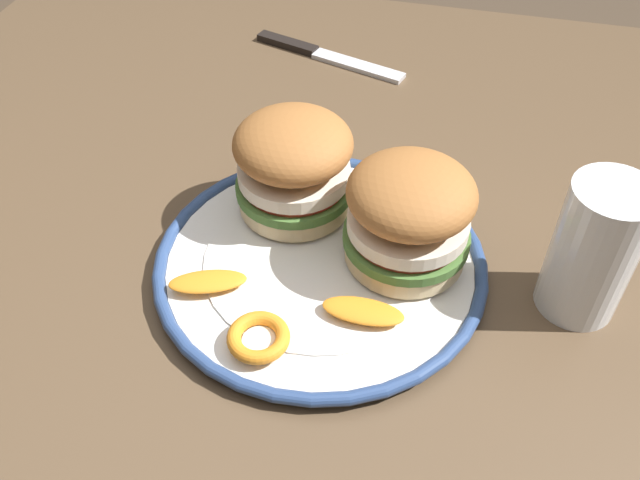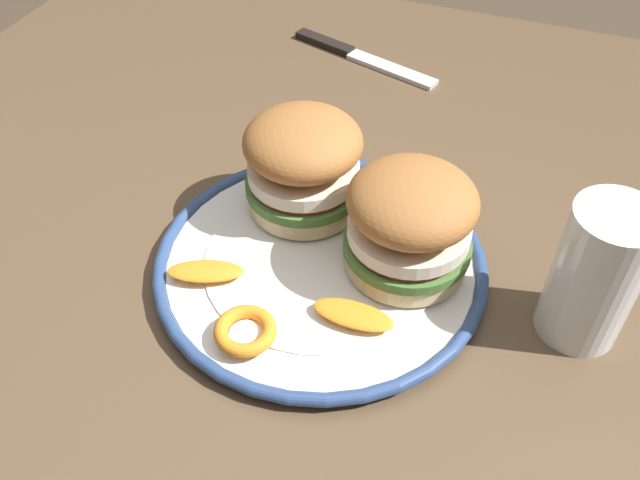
% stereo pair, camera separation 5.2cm
% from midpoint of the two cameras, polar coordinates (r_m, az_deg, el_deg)
% --- Properties ---
extents(dining_table, '(1.14, 1.07, 0.76)m').
position_cam_midpoint_polar(dining_table, '(0.72, -6.30, -7.21)').
color(dining_table, brown).
rests_on(dining_table, ground).
extents(dinner_plate, '(0.31, 0.31, 0.02)m').
position_cam_midpoint_polar(dinner_plate, '(0.62, -2.38, -2.10)').
color(dinner_plate, white).
rests_on(dinner_plate, dining_table).
extents(sandwich_half_left, '(0.14, 0.14, 0.10)m').
position_cam_midpoint_polar(sandwich_half_left, '(0.64, -4.59, 6.38)').
color(sandwich_half_left, beige).
rests_on(sandwich_half_left, dinner_plate).
extents(sandwich_half_right, '(0.15, 0.15, 0.10)m').
position_cam_midpoint_polar(sandwich_half_right, '(0.58, 5.07, 2.13)').
color(sandwich_half_right, beige).
rests_on(sandwich_half_right, dinner_plate).
extents(orange_peel_curled, '(0.06, 0.06, 0.01)m').
position_cam_midpoint_polar(orange_peel_curled, '(0.55, -7.94, -8.33)').
color(orange_peel_curled, orange).
rests_on(orange_peel_curled, dinner_plate).
extents(orange_peel_strip_long, '(0.05, 0.07, 0.01)m').
position_cam_midpoint_polar(orange_peel_strip_long, '(0.60, -11.95, -3.58)').
color(orange_peel_strip_long, orange).
rests_on(orange_peel_strip_long, dinner_plate).
extents(orange_peel_strip_short, '(0.03, 0.07, 0.01)m').
position_cam_midpoint_polar(orange_peel_strip_short, '(0.57, 1.06, -6.17)').
color(orange_peel_strip_short, orange).
rests_on(orange_peel_strip_short, dinner_plate).
extents(drinking_glass, '(0.07, 0.07, 0.13)m').
position_cam_midpoint_polar(drinking_glass, '(0.60, 19.70, -1.60)').
color(drinking_glass, white).
rests_on(drinking_glass, dining_table).
extents(table_knife, '(0.08, 0.22, 0.01)m').
position_cam_midpoint_polar(table_knife, '(0.94, -1.79, 15.47)').
color(table_knife, silver).
rests_on(table_knife, dining_table).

